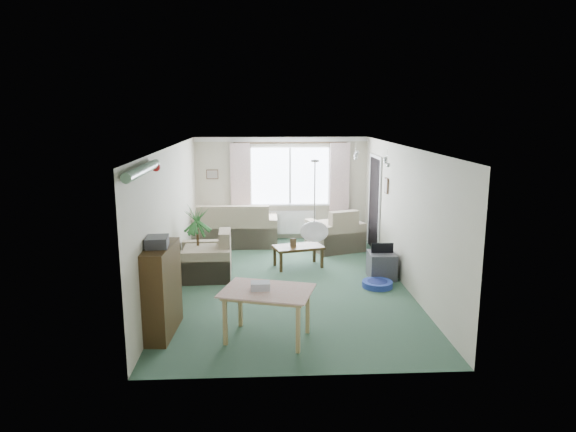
{
  "coord_description": "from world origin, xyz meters",
  "views": [
    {
      "loc": [
        -0.47,
        -8.64,
        2.99
      ],
      "look_at": [
        0.0,
        0.3,
        1.15
      ],
      "focal_mm": 32.0,
      "sensor_mm": 36.0,
      "label": 1
    }
  ],
  "objects_px": {
    "houseplant": "(198,241)",
    "pet_bed": "(377,284)",
    "armchair_left": "(205,254)",
    "coffee_table": "(298,256)",
    "dining_table": "(267,315)",
    "armchair_corner": "(335,229)",
    "tv_cube": "(382,265)",
    "sofa": "(234,224)",
    "bookshelf": "(161,290)"
  },
  "relations": [
    {
      "from": "dining_table",
      "to": "bookshelf",
      "type": "bearing_deg",
      "value": 169.68
    },
    {
      "from": "coffee_table",
      "to": "dining_table",
      "type": "height_order",
      "value": "dining_table"
    },
    {
      "from": "dining_table",
      "to": "houseplant",
      "type": "bearing_deg",
      "value": 113.98
    },
    {
      "from": "armchair_left",
      "to": "houseplant",
      "type": "relative_size",
      "value": 0.75
    },
    {
      "from": "bookshelf",
      "to": "tv_cube",
      "type": "bearing_deg",
      "value": 35.52
    },
    {
      "from": "houseplant",
      "to": "dining_table",
      "type": "relative_size",
      "value": 1.2
    },
    {
      "from": "coffee_table",
      "to": "tv_cube",
      "type": "height_order",
      "value": "tv_cube"
    },
    {
      "from": "coffee_table",
      "to": "dining_table",
      "type": "distance_m",
      "value": 3.26
    },
    {
      "from": "dining_table",
      "to": "tv_cube",
      "type": "xyz_separation_m",
      "value": [
        2.11,
        2.44,
        -0.1
      ]
    },
    {
      "from": "armchair_left",
      "to": "pet_bed",
      "type": "xyz_separation_m",
      "value": [
        3.02,
        -0.72,
        -0.38
      ]
    },
    {
      "from": "bookshelf",
      "to": "dining_table",
      "type": "distance_m",
      "value": 1.48
    },
    {
      "from": "bookshelf",
      "to": "houseplant",
      "type": "relative_size",
      "value": 0.96
    },
    {
      "from": "dining_table",
      "to": "tv_cube",
      "type": "height_order",
      "value": "dining_table"
    },
    {
      "from": "armchair_corner",
      "to": "pet_bed",
      "type": "height_order",
      "value": "armchair_corner"
    },
    {
      "from": "houseplant",
      "to": "dining_table",
      "type": "bearing_deg",
      "value": -66.02
    },
    {
      "from": "armchair_corner",
      "to": "armchair_left",
      "type": "xyz_separation_m",
      "value": [
        -2.63,
        -1.81,
        -0.03
      ]
    },
    {
      "from": "sofa",
      "to": "armchair_corner",
      "type": "distance_m",
      "value": 2.28
    },
    {
      "from": "dining_table",
      "to": "pet_bed",
      "type": "xyz_separation_m",
      "value": [
        1.92,
        1.95,
        -0.28
      ]
    },
    {
      "from": "armchair_corner",
      "to": "dining_table",
      "type": "height_order",
      "value": "armchair_corner"
    },
    {
      "from": "coffee_table",
      "to": "bookshelf",
      "type": "xyz_separation_m",
      "value": [
        -2.07,
        -2.93,
        0.41
      ]
    },
    {
      "from": "armchair_left",
      "to": "dining_table",
      "type": "height_order",
      "value": "armchair_left"
    },
    {
      "from": "bookshelf",
      "to": "pet_bed",
      "type": "height_order",
      "value": "bookshelf"
    },
    {
      "from": "dining_table",
      "to": "armchair_left",
      "type": "bearing_deg",
      "value": 112.34
    },
    {
      "from": "houseplant",
      "to": "sofa",
      "type": "bearing_deg",
      "value": 75.87
    },
    {
      "from": "dining_table",
      "to": "tv_cube",
      "type": "distance_m",
      "value": 3.23
    },
    {
      "from": "armchair_corner",
      "to": "dining_table",
      "type": "bearing_deg",
      "value": 50.93
    },
    {
      "from": "houseplant",
      "to": "coffee_table",
      "type": "bearing_deg",
      "value": 12.29
    },
    {
      "from": "bookshelf",
      "to": "dining_table",
      "type": "height_order",
      "value": "bookshelf"
    },
    {
      "from": "dining_table",
      "to": "pet_bed",
      "type": "height_order",
      "value": "dining_table"
    },
    {
      "from": "bookshelf",
      "to": "pet_bed",
      "type": "relative_size",
      "value": 2.35
    },
    {
      "from": "armchair_corner",
      "to": "houseplant",
      "type": "bearing_deg",
      "value": 11.15
    },
    {
      "from": "armchair_corner",
      "to": "armchair_left",
      "type": "bearing_deg",
      "value": 14.37
    },
    {
      "from": "dining_table",
      "to": "pet_bed",
      "type": "relative_size",
      "value": 2.04
    },
    {
      "from": "armchair_corner",
      "to": "coffee_table",
      "type": "height_order",
      "value": "armchair_corner"
    },
    {
      "from": "sofa",
      "to": "pet_bed",
      "type": "relative_size",
      "value": 3.7
    },
    {
      "from": "armchair_corner",
      "to": "coffee_table",
      "type": "relative_size",
      "value": 1.1
    },
    {
      "from": "sofa",
      "to": "armchair_left",
      "type": "height_order",
      "value": "sofa"
    },
    {
      "from": "sofa",
      "to": "tv_cube",
      "type": "height_order",
      "value": "sofa"
    },
    {
      "from": "pet_bed",
      "to": "dining_table",
      "type": "bearing_deg",
      "value": -134.62
    },
    {
      "from": "sofa",
      "to": "houseplant",
      "type": "relative_size",
      "value": 1.51
    },
    {
      "from": "dining_table",
      "to": "pet_bed",
      "type": "distance_m",
      "value": 2.75
    },
    {
      "from": "armchair_corner",
      "to": "coffee_table",
      "type": "xyz_separation_m",
      "value": [
        -0.9,
        -1.28,
        -0.25
      ]
    },
    {
      "from": "sofa",
      "to": "pet_bed",
      "type": "xyz_separation_m",
      "value": [
        2.61,
        -3.04,
        -0.43
      ]
    },
    {
      "from": "dining_table",
      "to": "tv_cube",
      "type": "relative_size",
      "value": 2.04
    },
    {
      "from": "armchair_left",
      "to": "houseplant",
      "type": "height_order",
      "value": "houseplant"
    },
    {
      "from": "dining_table",
      "to": "coffee_table",
      "type": "bearing_deg",
      "value": 78.71
    },
    {
      "from": "tv_cube",
      "to": "bookshelf",
      "type": "bearing_deg",
      "value": -147.45
    },
    {
      "from": "houseplant",
      "to": "pet_bed",
      "type": "distance_m",
      "value": 3.32
    },
    {
      "from": "bookshelf",
      "to": "pet_bed",
      "type": "xyz_separation_m",
      "value": [
        3.36,
        1.69,
        -0.56
      ]
    },
    {
      "from": "armchair_left",
      "to": "sofa",
      "type": "bearing_deg",
      "value": 167.99
    }
  ]
}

